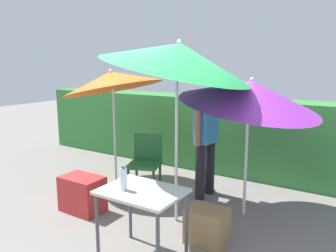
{
  "coord_description": "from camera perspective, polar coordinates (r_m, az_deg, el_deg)",
  "views": [
    {
      "loc": [
        2.37,
        -3.49,
        1.95
      ],
      "look_at": [
        0.0,
        0.3,
        1.1
      ],
      "focal_mm": 35.34,
      "sensor_mm": 36.0,
      "label": 1
    }
  ],
  "objects": [
    {
      "name": "chair_plastic",
      "position": [
        5.03,
        -3.84,
        -5.89
      ],
      "size": [
        0.56,
        0.56,
        0.89
      ],
      "color": "#236633",
      "rests_on": "ground_plane"
    },
    {
      "name": "umbrella_orange",
      "position": [
        5.39,
        -9.66,
        7.73
      ],
      "size": [
        1.63,
        1.61,
        1.99
      ],
      "color": "silver",
      "rests_on": "ground_plane"
    },
    {
      "name": "folding_table",
      "position": [
        3.33,
        -4.53,
        -12.37
      ],
      "size": [
        0.8,
        0.6,
        0.74
      ],
      "color": "#4C4C51",
      "rests_on": "ground_plane"
    },
    {
      "name": "cooler_box",
      "position": [
        4.64,
        -14.54,
        -11.25
      ],
      "size": [
        0.57,
        0.37,
        0.48
      ],
      "primitive_type": "cube",
      "color": "red",
      "rests_on": "ground_plane"
    },
    {
      "name": "umbrella_yellow",
      "position": [
        4.22,
        14.0,
        5.47
      ],
      "size": [
        1.79,
        1.76,
        1.92
      ],
      "color": "silver",
      "rests_on": "ground_plane"
    },
    {
      "name": "hedge_row",
      "position": [
        6.17,
        8.74,
        -1.3
      ],
      "size": [
        8.0,
        0.7,
        1.34
      ],
      "primitive_type": "cube",
      "color": "#38843D",
      "rests_on": "ground_plane"
    },
    {
      "name": "bottle_water",
      "position": [
        3.27,
        -7.71,
        -8.99
      ],
      "size": [
        0.07,
        0.07,
        0.24
      ],
      "color": "silver",
      "rests_on": "folding_table"
    },
    {
      "name": "person_vendor",
      "position": [
        4.8,
        6.56,
        -1.49
      ],
      "size": [
        0.25,
        0.56,
        1.88
      ],
      "color": "black",
      "rests_on": "ground_plane"
    },
    {
      "name": "crate_cardboard",
      "position": [
        3.81,
        6.72,
        -16.73
      ],
      "size": [
        0.43,
        0.33,
        0.4
      ],
      "primitive_type": "cube",
      "color": "#9E7A4C",
      "rests_on": "ground_plane"
    },
    {
      "name": "ground_plane",
      "position": [
        4.65,
        -2.02,
        -14.05
      ],
      "size": [
        24.0,
        24.0,
        0.0
      ],
      "primitive_type": "plane",
      "color": "gray"
    },
    {
      "name": "umbrella_rainbow",
      "position": [
        3.91,
        1.72,
        11.8
      ],
      "size": [
        1.83,
        1.81,
        2.39
      ],
      "color": "silver",
      "rests_on": "ground_plane"
    }
  ]
}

